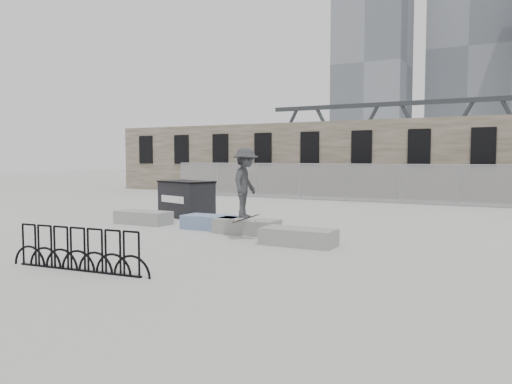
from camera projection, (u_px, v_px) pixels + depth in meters
ground at (224, 232)px, 15.72m from camera, size 120.00×120.00×0.00m
stone_wall at (367, 159)px, 29.83m from camera, size 36.00×2.58×4.50m
chainlink_fence at (348, 182)px, 26.63m from camera, size 22.06×0.06×2.02m
planter_far_left at (143, 217)px, 17.63m from camera, size 2.00×0.90×0.46m
planter_center_left at (213, 222)px, 16.26m from camera, size 2.00×0.90×0.46m
planter_center_right at (247, 226)px, 15.35m from camera, size 2.00×0.90×0.46m
planter_offset at (298, 236)px, 13.34m from camera, size 2.00×0.90×0.46m
dumpster at (186, 199)px, 19.64m from camera, size 2.48×1.93×1.43m
bike_rack at (78, 250)px, 10.32m from camera, size 3.58×0.39×0.90m
skyline_towers at (474, 63)px, 97.17m from camera, size 58.00×28.00×48.00m
skateboarder at (246, 183)px, 14.19m from camera, size 0.98×1.41×2.17m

